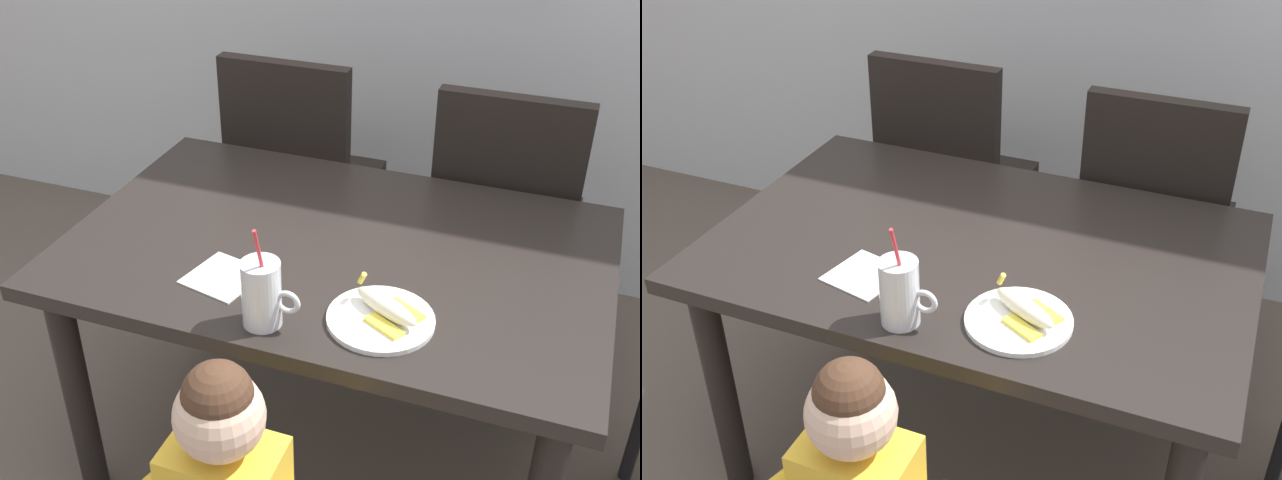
% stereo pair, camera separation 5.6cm
% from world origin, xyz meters
% --- Properties ---
extents(ground_plane, '(24.00, 24.00, 0.00)m').
position_xyz_m(ground_plane, '(0.00, 0.00, 0.00)').
color(ground_plane, brown).
extents(dining_table, '(1.31, 0.86, 0.71)m').
position_xyz_m(dining_table, '(0.00, 0.00, 0.61)').
color(dining_table, black).
rests_on(dining_table, ground).
extents(dining_chair_left, '(0.44, 0.45, 0.96)m').
position_xyz_m(dining_chair_left, '(-0.36, 0.65, 0.54)').
color(dining_chair_left, black).
rests_on(dining_chair_left, ground).
extents(dining_chair_right, '(0.44, 0.45, 0.96)m').
position_xyz_m(dining_chair_right, '(0.33, 0.61, 0.54)').
color(dining_chair_right, black).
rests_on(dining_chair_right, ground).
extents(milk_cup, '(0.13, 0.08, 0.25)m').
position_xyz_m(milk_cup, '(-0.04, -0.35, 0.78)').
color(milk_cup, silver).
rests_on(milk_cup, dining_table).
extents(snack_plate, '(0.23, 0.23, 0.01)m').
position_xyz_m(snack_plate, '(0.19, -0.26, 0.72)').
color(snack_plate, white).
rests_on(snack_plate, dining_table).
extents(peeled_banana, '(0.17, 0.14, 0.07)m').
position_xyz_m(peeled_banana, '(0.20, -0.25, 0.74)').
color(peeled_banana, '#F4EAC6').
rests_on(peeled_banana, snack_plate).
extents(paper_napkin, '(0.18, 0.18, 0.00)m').
position_xyz_m(paper_napkin, '(-0.20, -0.23, 0.72)').
color(paper_napkin, white).
rests_on(paper_napkin, dining_table).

